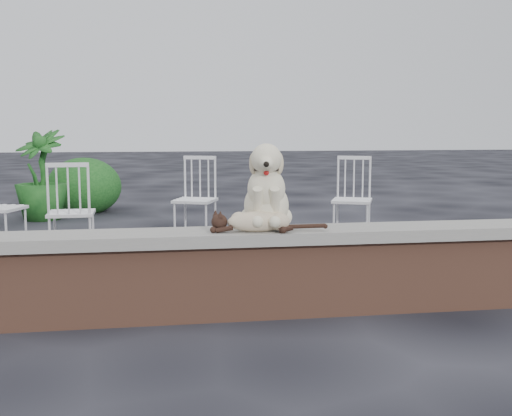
{
  "coord_description": "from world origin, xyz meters",
  "views": [
    {
      "loc": [
        0.22,
        -4.0,
        1.25
      ],
      "look_at": [
        0.89,
        0.2,
        0.7
      ],
      "focal_mm": 43.28,
      "sensor_mm": 36.0,
      "label": 1
    }
  ],
  "objects": [
    {
      "name": "ground",
      "position": [
        0.0,
        0.0,
        0.0
      ],
      "size": [
        60.0,
        60.0,
        0.0
      ],
      "primitive_type": "plane",
      "color": "black",
      "rests_on": "ground"
    },
    {
      "name": "brick_wall",
      "position": [
        0.0,
        0.0,
        0.25
      ],
      "size": [
        6.0,
        0.3,
        0.5
      ],
      "primitive_type": "cube",
      "color": "brown",
      "rests_on": "ground"
    },
    {
      "name": "capstone",
      "position": [
        0.0,
        0.0,
        0.54
      ],
      "size": [
        6.2,
        0.4,
        0.08
      ],
      "primitive_type": "cube",
      "color": "slate",
      "rests_on": "brick_wall"
    },
    {
      "name": "dog",
      "position": [
        0.94,
        0.07,
        0.87
      ],
      "size": [
        0.46,
        0.56,
        0.58
      ],
      "primitive_type": null,
      "rotation": [
        0.0,
        0.0,
        -0.18
      ],
      "color": "beige",
      "rests_on": "capstone"
    },
    {
      "name": "cat",
      "position": [
        0.86,
        -0.08,
        0.66
      ],
      "size": [
        0.92,
        0.37,
        0.15
      ],
      "primitive_type": null,
      "rotation": [
        0.0,
        0.0,
        -0.18
      ],
      "color": "tan",
      "rests_on": "capstone"
    },
    {
      "name": "chair_c",
      "position": [
        -0.6,
        2.0,
        0.47
      ],
      "size": [
        0.58,
        0.58,
        0.94
      ],
      "primitive_type": null,
      "rotation": [
        0.0,
        0.0,
        3.17
      ],
      "color": "white",
      "rests_on": "ground"
    },
    {
      "name": "chair_d",
      "position": [
        2.35,
        2.57,
        0.47
      ],
      "size": [
        0.73,
        0.73,
        0.94
      ],
      "primitive_type": null,
      "rotation": [
        0.0,
        0.0,
        -0.39
      ],
      "color": "white",
      "rests_on": "ground"
    },
    {
      "name": "chair_b",
      "position": [
        0.62,
        2.86,
        0.47
      ],
      "size": [
        0.73,
        0.73,
        0.94
      ],
      "primitive_type": null,
      "rotation": [
        0.0,
        0.0,
        -0.37
      ],
      "color": "white",
      "rests_on": "ground"
    },
    {
      "name": "potted_plant_b",
      "position": [
        -1.37,
        4.77,
        0.62
      ],
      "size": [
        0.94,
        0.94,
        1.23
      ],
      "primitive_type": "imported",
      "rotation": [
        0.0,
        0.0,
        -0.52
      ],
      "color": "#124016",
      "rests_on": "ground"
    }
  ]
}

